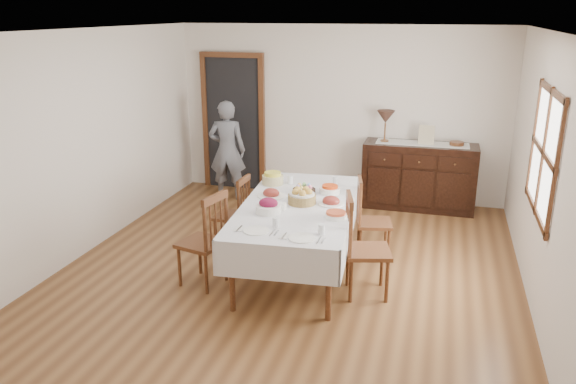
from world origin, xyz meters
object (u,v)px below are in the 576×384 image
(chair_right_far, at_px, (370,218))
(sideboard, at_px, (419,176))
(chair_left_far, at_px, (235,212))
(table_lamp, at_px, (386,118))
(dining_table, at_px, (298,212))
(chair_left_near, at_px, (206,239))
(chair_right_near, at_px, (363,245))
(person, at_px, (227,147))

(chair_right_far, bearing_deg, sideboard, -24.79)
(chair_left_far, distance_m, sideboard, 2.95)
(chair_right_far, bearing_deg, table_lamp, -9.55)
(dining_table, relative_size, table_lamp, 5.23)
(sideboard, bearing_deg, chair_left_near, -122.89)
(chair_right_near, height_order, sideboard, chair_right_near)
(sideboard, xyz_separation_m, table_lamp, (-0.52, -0.01, 0.84))
(chair_right_near, bearing_deg, chair_left_near, 83.61)
(chair_right_near, bearing_deg, sideboard, -22.57)
(chair_right_near, bearing_deg, person, 29.53)
(chair_right_far, bearing_deg, chair_right_near, 171.33)
(chair_right_near, distance_m, chair_right_far, 0.93)
(table_lamp, bearing_deg, person, -171.49)
(chair_left_near, height_order, table_lamp, table_lamp)
(dining_table, xyz_separation_m, chair_right_far, (0.71, 0.59, -0.22))
(sideboard, bearing_deg, table_lamp, -178.57)
(person, distance_m, table_lamp, 2.40)
(chair_right_near, distance_m, table_lamp, 2.97)
(chair_right_far, relative_size, table_lamp, 2.09)
(dining_table, xyz_separation_m, table_lamp, (0.64, 2.52, 0.62))
(chair_right_near, height_order, person, person)
(chair_left_far, bearing_deg, chair_left_near, 6.03)
(chair_left_far, relative_size, person, 0.56)
(dining_table, height_order, person, person)
(chair_left_far, height_order, chair_right_near, chair_right_near)
(chair_left_far, bearing_deg, table_lamp, 146.47)
(table_lamp, bearing_deg, chair_left_far, -126.32)
(chair_right_near, relative_size, sideboard, 0.66)
(table_lamp, bearing_deg, chair_right_near, -87.57)
(dining_table, bearing_deg, sideboard, 60.65)
(chair_right_near, xyz_separation_m, table_lamp, (-0.12, 2.86, 0.78))
(chair_right_far, bearing_deg, chair_left_far, 84.21)
(dining_table, relative_size, chair_left_near, 2.33)
(chair_left_far, relative_size, sideboard, 0.57)
(chair_left_near, distance_m, chair_right_far, 1.94)
(chair_left_near, height_order, person, person)
(dining_table, distance_m, sideboard, 2.79)
(chair_left_far, bearing_deg, chair_right_near, 68.10)
(chair_left_near, height_order, chair_right_far, chair_left_near)
(chair_left_far, bearing_deg, chair_right_far, 98.70)
(chair_left_far, height_order, table_lamp, table_lamp)
(dining_table, xyz_separation_m, person, (-1.68, 2.17, 0.11))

